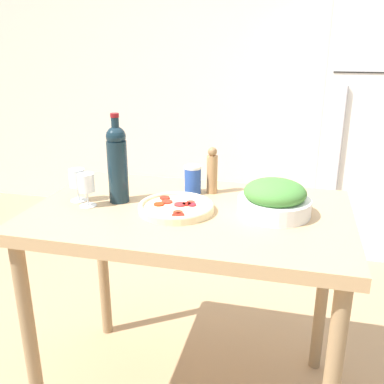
{
  "coord_description": "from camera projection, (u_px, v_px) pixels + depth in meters",
  "views": [
    {
      "loc": [
        0.39,
        -1.52,
        1.53
      ],
      "look_at": [
        0.0,
        0.04,
        0.97
      ],
      "focal_mm": 40.0,
      "sensor_mm": 36.0,
      "label": 1
    }
  ],
  "objects": [
    {
      "name": "refrigerator",
      "position": [
        372.0,
        127.0,
        3.19
      ],
      "size": [
        0.69,
        0.68,
        1.89
      ],
      "color": "white",
      "rests_on": "ground_plane"
    },
    {
      "name": "wine_bottle",
      "position": [
        117.0,
        162.0,
        1.72
      ],
      "size": [
        0.08,
        0.08,
        0.36
      ],
      "color": "#142833",
      "rests_on": "prep_counter"
    },
    {
      "name": "wine_glass_far",
      "position": [
        77.0,
        180.0,
        1.75
      ],
      "size": [
        0.07,
        0.07,
        0.14
      ],
      "color": "silver",
      "rests_on": "prep_counter"
    },
    {
      "name": "pepper_mill",
      "position": [
        212.0,
        171.0,
        1.85
      ],
      "size": [
        0.05,
        0.05,
        0.2
      ],
      "color": "#AD7F51",
      "rests_on": "prep_counter"
    },
    {
      "name": "wine_glass_near",
      "position": [
        87.0,
        185.0,
        1.69
      ],
      "size": [
        0.07,
        0.07,
        0.14
      ],
      "color": "silver",
      "rests_on": "prep_counter"
    },
    {
      "name": "salad_bowl",
      "position": [
        274.0,
        199.0,
        1.62
      ],
      "size": [
        0.28,
        0.28,
        0.14
      ],
      "color": "white",
      "rests_on": "prep_counter"
    },
    {
      "name": "homemade_pizza",
      "position": [
        176.0,
        207.0,
        1.66
      ],
      "size": [
        0.3,
        0.3,
        0.03
      ],
      "color": "beige",
      "rests_on": "prep_counter"
    },
    {
      "name": "prep_counter",
      "position": [
        190.0,
        235.0,
        1.72
      ],
      "size": [
        1.25,
        0.78,
        0.91
      ],
      "color": "tan",
      "rests_on": "ground_plane"
    },
    {
      "name": "wall_back",
      "position": [
        255.0,
        73.0,
        3.63
      ],
      "size": [
        6.4,
        0.06,
        2.6
      ],
      "color": "silver",
      "rests_on": "ground_plane"
    },
    {
      "name": "salt_canister",
      "position": [
        193.0,
        180.0,
        1.85
      ],
      "size": [
        0.07,
        0.07,
        0.12
      ],
      "color": "#284CA3",
      "rests_on": "prep_counter"
    }
  ]
}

